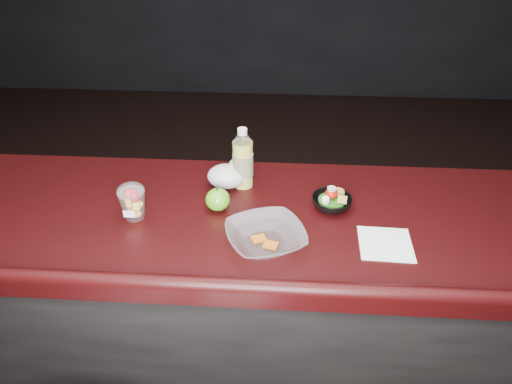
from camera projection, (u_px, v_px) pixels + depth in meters
The scene contains 8 objects.
counter at pixel (229, 316), 1.82m from camera, with size 4.06×0.71×1.02m.
lemonade_bottle at pixel (243, 162), 1.63m from camera, with size 0.08×0.08×0.23m.
fruit_cup at pixel (132, 201), 1.48m from camera, with size 0.09×0.09×0.13m.
green_apple at pixel (218, 200), 1.54m from camera, with size 0.08×0.08×0.09m.
plastic_bag at pixel (228, 175), 1.66m from camera, with size 0.14×0.12×0.10m.
snack_bowl at pixel (332, 201), 1.55m from camera, with size 0.14×0.14×0.07m.
takeout_bowl at pixel (266, 237), 1.39m from camera, with size 0.31×0.31×0.06m.
paper_napkin at pixel (385, 244), 1.40m from camera, with size 0.16×0.16×0.00m, color white.
Camera 1 is at (0.19, -0.93, 1.93)m, focal length 32.00 mm.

